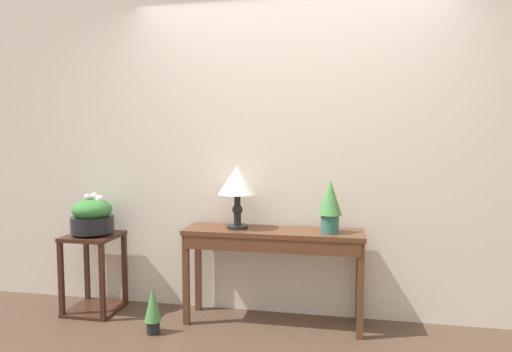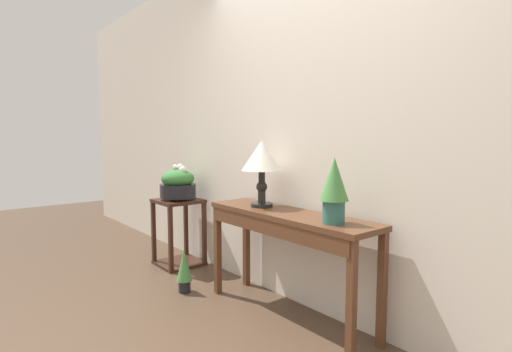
# 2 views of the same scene
# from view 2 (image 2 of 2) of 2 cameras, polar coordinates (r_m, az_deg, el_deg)

# --- Properties ---
(back_wall_with_art) EXTENTS (9.00, 0.10, 2.80)m
(back_wall_with_art) POSITION_cam_2_polar(r_m,az_deg,el_deg) (2.78, 10.20, 8.94)
(back_wall_with_art) COLOR beige
(back_wall_with_art) RESTS_ON ground
(console_table) EXTENTS (1.35, 0.35, 0.73)m
(console_table) POSITION_cam_2_polar(r_m,az_deg,el_deg) (2.71, 4.22, -7.42)
(console_table) COLOR #56331E
(console_table) RESTS_ON ground
(table_lamp) EXTENTS (0.29, 0.29, 0.48)m
(table_lamp) POSITION_cam_2_polar(r_m,az_deg,el_deg) (2.87, 0.83, 2.45)
(table_lamp) COLOR black
(table_lamp) RESTS_ON console_table
(potted_plant_on_console) EXTENTS (0.17, 0.17, 0.39)m
(potted_plant_on_console) POSITION_cam_2_polar(r_m,az_deg,el_deg) (2.36, 11.07, -1.55)
(potted_plant_on_console) COLOR #2D665B
(potted_plant_on_console) RESTS_ON console_table
(pedestal_stand_left) EXTENTS (0.40, 0.40, 0.64)m
(pedestal_stand_left) POSITION_cam_2_polar(r_m,az_deg,el_deg) (3.95, -10.95, -7.87)
(pedestal_stand_left) COLOR #381E14
(pedestal_stand_left) RESTS_ON ground
(planter_bowl_wide) EXTENTS (0.34, 0.34, 0.34)m
(planter_bowl_wide) POSITION_cam_2_polar(r_m,az_deg,el_deg) (3.87, -11.07, -1.12)
(planter_bowl_wide) COLOR black
(planter_bowl_wide) RESTS_ON pedestal_stand_left
(potted_plant_floor) EXTENTS (0.12, 0.12, 0.35)m
(potted_plant_floor) POSITION_cam_2_polar(r_m,az_deg,el_deg) (3.30, -10.20, -12.89)
(potted_plant_floor) COLOR black
(potted_plant_floor) RESTS_ON ground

